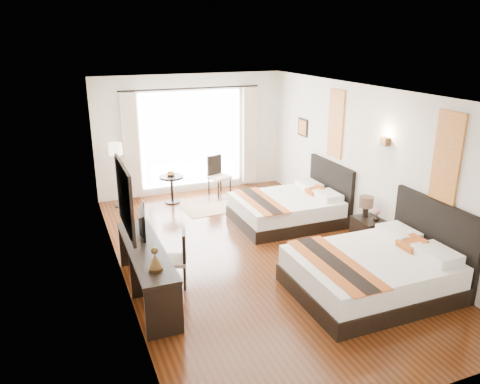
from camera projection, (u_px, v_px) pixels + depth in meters
name	position (u px, v px, depth m)	size (l,w,h in m)	color
floor	(254.00, 254.00, 8.19)	(4.50, 7.50, 0.01)	#3A180A
ceiling	(256.00, 92.00, 7.29)	(4.50, 7.50, 0.02)	white
wall_headboard	(367.00, 164.00, 8.53)	(0.01, 7.50, 2.80)	silver
wall_desk	(117.00, 194.00, 6.94)	(0.01, 7.50, 2.80)	silver
wall_window	(191.00, 135.00, 11.03)	(4.50, 0.01, 2.80)	silver
wall_entry	(413.00, 283.00, 4.45)	(4.50, 0.01, 2.80)	silver
window_glass	(192.00, 139.00, 11.05)	(2.40, 0.02, 2.20)	white
sheer_curtain	(192.00, 139.00, 10.99)	(2.30, 0.02, 2.10)	white
drape_left	(131.00, 146.00, 10.45)	(0.35, 0.14, 2.35)	beige
drape_right	(250.00, 136.00, 11.48)	(0.35, 0.14, 2.35)	beige
art_panel_near	(447.00, 158.00, 6.75)	(0.03, 0.50, 1.35)	#914515
art_panel_far	(336.00, 124.00, 9.30)	(0.03, 0.50, 1.35)	#914515
wall_sconce	(385.00, 142.00, 7.92)	(0.10, 0.14, 0.14)	#4C351B
mirror_frame	(125.00, 198.00, 6.31)	(0.04, 1.25, 0.95)	black
mirror_glass	(126.00, 198.00, 6.32)	(0.01, 1.12, 0.82)	white
bed_near	(376.00, 271.00, 6.90)	(2.29, 1.78, 1.29)	black
bed_far	(290.00, 208.00, 9.49)	(2.08, 1.62, 1.17)	black
nightstand	(368.00, 233.00, 8.39)	(0.45, 0.55, 0.53)	black
table_lamp	(366.00, 203.00, 8.36)	(0.25, 0.25, 0.40)	black
vase	(376.00, 220.00, 8.19)	(0.12, 0.12, 0.13)	black
console_desk	(147.00, 272.00, 6.77)	(0.50, 2.20, 0.76)	black
television	(139.00, 221.00, 7.07)	(0.71, 0.09, 0.41)	black
bronze_figurine	(155.00, 260.00, 6.00)	(0.19, 0.19, 0.28)	#4C351B
desk_chair	(174.00, 269.00, 7.09)	(0.51, 0.51, 0.88)	tan
floor_lamp	(116.00, 154.00, 10.04)	(0.29, 0.29, 1.44)	black
side_table	(172.00, 189.00, 10.57)	(0.55, 0.55, 0.64)	black
fruit_bowl	(171.00, 175.00, 10.48)	(0.20, 0.20, 0.05)	#412E17
window_chair	(219.00, 183.00, 11.13)	(0.55, 0.55, 0.93)	tan
jute_rug	(211.00, 209.00, 10.26)	(1.12, 0.76, 0.01)	tan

